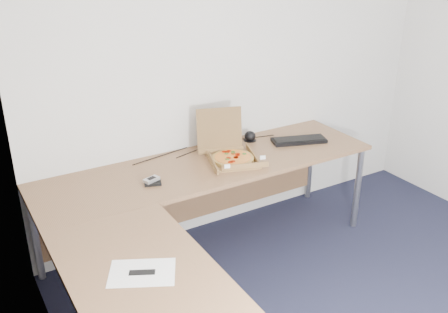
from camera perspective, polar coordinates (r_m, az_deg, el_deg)
room_shell at (r=2.75m, az=22.16°, el=0.89°), size 3.50×3.50×2.50m
desk at (r=3.17m, az=-3.02°, el=-5.28°), size 2.50×2.20×0.73m
pizza_box at (r=3.66m, az=0.84°, el=0.13°), size 0.34×0.39×0.34m
drinking_glass at (r=3.95m, az=1.02°, el=2.11°), size 0.06×0.06×0.11m
keyboard at (r=4.05m, az=8.42°, el=1.80°), size 0.45×0.28×0.03m
wallet at (r=3.37m, az=-8.01°, el=-2.89°), size 0.13×0.12×0.02m
phone at (r=3.37m, az=-8.14°, el=-2.58°), size 0.12×0.09×0.02m
paper_sheet at (r=2.56m, az=-9.19°, el=-12.75°), size 0.39×0.34×0.00m
dome_speaker at (r=4.03m, az=2.94°, el=2.37°), size 0.10×0.10×0.09m
cable_bundle at (r=3.90m, az=-2.44°, el=1.00°), size 0.58×0.12×0.01m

